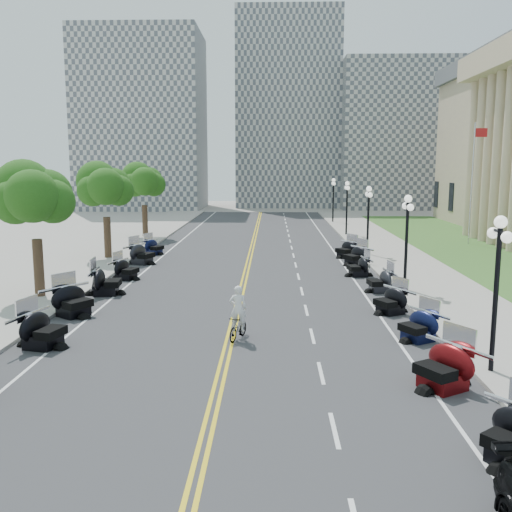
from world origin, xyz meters
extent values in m
plane|color=gray|center=(0.00, 0.00, 0.00)|extent=(160.00, 160.00, 0.00)
cube|color=#333335|center=(0.00, 10.00, 0.00)|extent=(16.00, 90.00, 0.01)
cube|color=yellow|center=(-0.12, 10.00, 0.01)|extent=(0.12, 90.00, 0.00)
cube|color=yellow|center=(0.12, 10.00, 0.01)|extent=(0.12, 90.00, 0.00)
cube|color=white|center=(6.40, 10.00, 0.01)|extent=(0.12, 90.00, 0.00)
cube|color=white|center=(-6.40, 10.00, 0.01)|extent=(0.12, 90.00, 0.00)
cube|color=white|center=(3.20, -12.00, 0.01)|extent=(0.12, 2.00, 0.00)
cube|color=white|center=(3.20, -8.00, 0.01)|extent=(0.12, 2.00, 0.00)
cube|color=white|center=(3.20, -4.00, 0.01)|extent=(0.12, 2.00, 0.00)
cube|color=white|center=(3.20, 0.00, 0.01)|extent=(0.12, 2.00, 0.00)
cube|color=white|center=(3.20, 4.00, 0.01)|extent=(0.12, 2.00, 0.00)
cube|color=white|center=(3.20, 8.00, 0.01)|extent=(0.12, 2.00, 0.00)
cube|color=white|center=(3.20, 12.00, 0.01)|extent=(0.12, 2.00, 0.00)
cube|color=white|center=(3.20, 16.00, 0.01)|extent=(0.12, 2.00, 0.00)
cube|color=white|center=(3.20, 20.00, 0.01)|extent=(0.12, 2.00, 0.00)
cube|color=white|center=(3.20, 24.00, 0.01)|extent=(0.12, 2.00, 0.00)
cube|color=white|center=(3.20, 28.00, 0.01)|extent=(0.12, 2.00, 0.00)
cube|color=white|center=(3.20, 32.00, 0.01)|extent=(0.12, 2.00, 0.00)
cube|color=white|center=(3.20, 36.00, 0.01)|extent=(0.12, 2.00, 0.00)
cube|color=white|center=(3.20, 40.00, 0.01)|extent=(0.12, 2.00, 0.00)
cube|color=white|center=(3.20, 44.00, 0.01)|extent=(0.12, 2.00, 0.00)
cube|color=white|center=(3.20, 48.00, 0.01)|extent=(0.12, 2.00, 0.00)
cube|color=white|center=(3.20, 52.00, 0.01)|extent=(0.12, 2.00, 0.00)
cube|color=#9E9991|center=(10.50, 10.00, 0.07)|extent=(5.00, 90.00, 0.15)
cube|color=#9E9991|center=(-10.50, 10.00, 0.07)|extent=(5.00, 90.00, 0.15)
cube|color=#356023|center=(17.50, 18.00, 0.05)|extent=(9.00, 60.00, 0.10)
cube|color=gray|center=(-18.00, 62.00, 13.00)|extent=(18.00, 14.00, 26.00)
cube|color=gray|center=(4.00, 68.00, 15.00)|extent=(16.00, 12.00, 30.00)
cube|color=gray|center=(22.00, 65.00, 11.00)|extent=(20.00, 14.00, 22.00)
imported|color=#A51414|center=(0.32, -4.52, 0.47)|extent=(0.95, 1.64, 0.95)
imported|color=white|center=(0.32, -4.52, 1.83)|extent=(0.65, 0.42, 1.77)
camera|label=1|loc=(1.60, -25.56, 6.63)|focal=40.00mm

